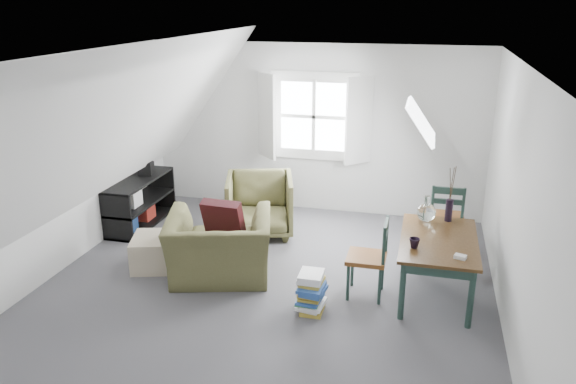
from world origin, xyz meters
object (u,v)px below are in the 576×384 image
(dining_chair_near, at_px, (370,257))
(magazine_stack, at_px, (311,292))
(dining_table, at_px, (438,246))
(ottoman, at_px, (158,251))
(media_shelf, at_px, (139,205))
(armchair_near, at_px, (221,277))
(armchair_far, at_px, (260,233))
(dining_chair_far, at_px, (446,217))

(dining_chair_near, height_order, magazine_stack, dining_chair_near)
(dining_table, distance_m, dining_chair_near, 0.74)
(dining_chair_near, bearing_deg, magazine_stack, -56.31)
(ottoman, relative_size, media_shelf, 0.43)
(dining_table, bearing_deg, media_shelf, 163.85)
(armchair_near, bearing_deg, ottoman, -21.24)
(media_shelf, relative_size, magazine_stack, 3.15)
(armchair_near, xyz_separation_m, armchair_far, (0.07, 1.37, 0.00))
(armchair_far, distance_m, magazine_stack, 2.17)
(dining_table, bearing_deg, dining_chair_far, 82.90)
(armchair_far, bearing_deg, ottoman, -141.38)
(armchair_near, height_order, magazine_stack, magazine_stack)
(media_shelf, bearing_deg, armchair_near, -34.86)
(dining_chair_near, bearing_deg, armchair_far, -137.43)
(dining_table, bearing_deg, armchair_near, -177.61)
(dining_chair_far, bearing_deg, dining_table, 64.39)
(armchair_far, xyz_separation_m, ottoman, (-0.90, -1.29, 0.19))
(dining_chair_near, relative_size, media_shelf, 0.66)
(dining_chair_near, xyz_separation_m, media_shelf, (-3.41, 1.23, -0.15))
(armchair_far, height_order, media_shelf, media_shelf)
(dining_table, height_order, dining_chair_far, dining_chair_far)
(ottoman, relative_size, dining_table, 0.43)
(dining_chair_near, distance_m, media_shelf, 3.63)
(armchair_far, xyz_separation_m, media_shelf, (-1.76, -0.15, 0.31))
(dining_chair_far, height_order, media_shelf, dining_chair_far)
(ottoman, height_order, media_shelf, media_shelf)
(armchair_far, relative_size, dining_chair_far, 0.96)
(armchair_far, height_order, dining_chair_far, dining_chair_far)
(dining_chair_far, distance_m, dining_chair_near, 1.52)
(armchair_near, distance_m, dining_table, 2.50)
(dining_chair_far, bearing_deg, dining_chair_near, 37.73)
(dining_table, bearing_deg, dining_chair_near, -166.67)
(dining_chair_near, bearing_deg, dining_table, 97.60)
(armchair_near, distance_m, ottoman, 0.86)
(magazine_stack, bearing_deg, media_shelf, 149.31)
(ottoman, distance_m, magazine_stack, 2.10)
(armchair_far, bearing_deg, media_shelf, 168.30)
(dining_table, xyz_separation_m, media_shelf, (-4.12, 1.04, -0.27))
(ottoman, relative_size, dining_chair_far, 0.60)
(armchair_near, xyz_separation_m, dining_chair_far, (2.52, 1.29, 0.50))
(dining_chair_near, distance_m, magazine_stack, 0.76)
(dining_table, relative_size, magazine_stack, 3.15)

